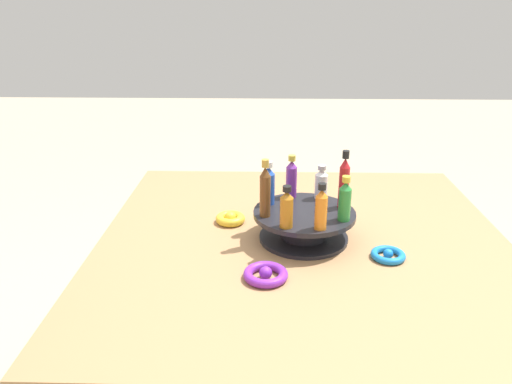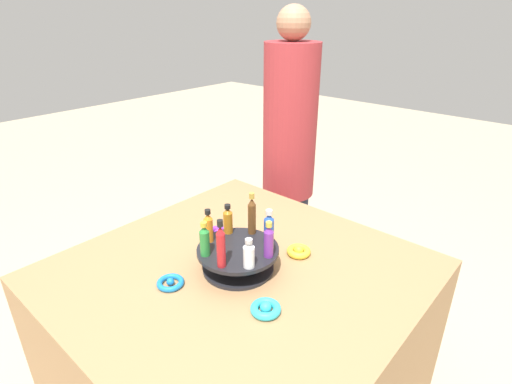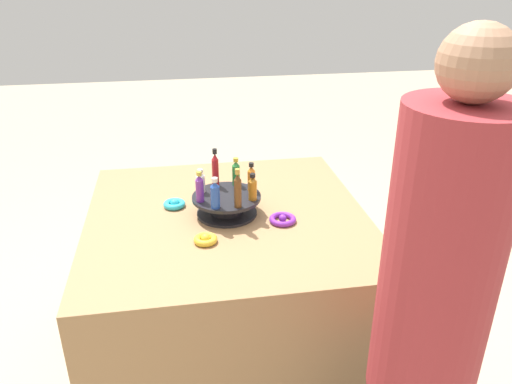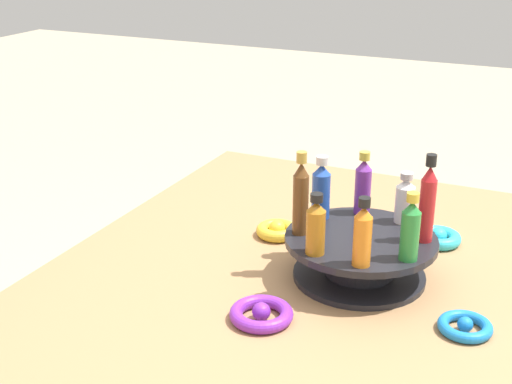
{
  "view_description": "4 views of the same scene",
  "coord_description": "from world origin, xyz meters",
  "views": [
    {
      "loc": [
        -0.09,
        -1.16,
        1.38
      ],
      "look_at": [
        -0.12,
        -0.06,
        0.94
      ],
      "focal_mm": 35.0,
      "sensor_mm": 36.0,
      "label": 1
    },
    {
      "loc": [
        0.76,
        0.75,
        1.55
      ],
      "look_at": [
        -0.2,
        -0.1,
        0.96
      ],
      "focal_mm": 28.0,
      "sensor_mm": 36.0,
      "label": 2
    },
    {
      "loc": [
        -1.69,
        0.17,
        1.68
      ],
      "look_at": [
        -0.17,
        -0.08,
        0.95
      ],
      "focal_mm": 35.0,
      "sensor_mm": 36.0,
      "label": 3
    },
    {
      "loc": [
        0.3,
        -1.07,
        1.38
      ],
      "look_at": [
        -0.16,
        -0.08,
        0.95
      ],
      "focal_mm": 50.0,
      "sensor_mm": 36.0,
      "label": 4
    }
  ],
  "objects": [
    {
      "name": "person_figure",
      "position": [
        -0.8,
        -0.41,
        0.79
      ],
      "size": [
        0.27,
        0.27,
        1.57
      ],
      "rotation": [
        0.0,
        0.0,
        0.47
      ],
      "color": "#282D42",
      "rests_on": "ground_plane"
    },
    {
      "name": "bottle_amber",
      "position": [
        -0.05,
        -0.09,
        0.91
      ],
      "size": [
        0.03,
        0.03,
        0.1
      ],
      "color": "#AD6B19",
      "rests_on": "display_stand"
    },
    {
      "name": "party_table",
      "position": [
        0.0,
        0.0,
        0.39
      ],
      "size": [
        1.06,
        1.06,
        0.79
      ],
      "color": "#9E754C",
      "rests_on": "ground_plane"
    },
    {
      "name": "ribbon_bow_purple",
      "position": [
        -0.1,
        -0.2,
        0.8
      ],
      "size": [
        0.1,
        0.1,
        0.03
      ],
      "color": "purple",
      "rests_on": "party_table"
    },
    {
      "name": "ribbon_bow_gold",
      "position": [
        -0.2,
        0.1,
        0.8
      ],
      "size": [
        0.08,
        0.08,
        0.03
      ],
      "color": "gold",
      "rests_on": "party_table"
    },
    {
      "name": "bottle_clear",
      "position": [
        0.05,
        0.09,
        0.91
      ],
      "size": [
        0.03,
        0.03,
        0.09
      ],
      "color": "silver",
      "rests_on": "display_stand"
    },
    {
      "name": "bottle_green",
      "position": [
        0.09,
        -0.05,
        0.92
      ],
      "size": [
        0.03,
        0.03,
        0.11
      ],
      "color": "#288438",
      "rests_on": "display_stand"
    },
    {
      "name": "ribbon_bow_blue",
      "position": [
        0.2,
        -0.1,
        0.8
      ],
      "size": [
        0.08,
        0.08,
        0.02
      ],
      "color": "blue",
      "rests_on": "party_table"
    },
    {
      "name": "bottle_orange",
      "position": [
        0.03,
        -0.1,
        0.92
      ],
      "size": [
        0.03,
        0.03,
        0.11
      ],
      "color": "orange",
      "rests_on": "display_stand"
    },
    {
      "name": "ribbon_bow_teal",
      "position": [
        0.1,
        0.2,
        0.8
      ],
      "size": [
        0.09,
        0.09,
        0.03
      ],
      "color": "#2DB7CC",
      "rests_on": "party_table"
    },
    {
      "name": "bottle_purple",
      "position": [
        -0.03,
        0.1,
        0.92
      ],
      "size": [
        0.03,
        0.03,
        0.12
      ],
      "color": "#702D93",
      "rests_on": "display_stand"
    },
    {
      "name": "bottle_blue",
      "position": [
        -0.09,
        0.05,
        0.92
      ],
      "size": [
        0.03,
        0.03,
        0.12
      ],
      "color": "#234CAD",
      "rests_on": "display_stand"
    },
    {
      "name": "bottle_brown",
      "position": [
        -0.1,
        -0.03,
        0.93
      ],
      "size": [
        0.03,
        0.03,
        0.15
      ],
      "color": "brown",
      "rests_on": "display_stand"
    },
    {
      "name": "display_stand",
      "position": [
        0.0,
        0.0,
        0.83
      ],
      "size": [
        0.26,
        0.26,
        0.08
      ],
      "color": "black",
      "rests_on": "party_table"
    },
    {
      "name": "bottle_red",
      "position": [
        0.1,
        0.03,
        0.94
      ],
      "size": [
        0.03,
        0.03,
        0.15
      ],
      "color": "#B21E23",
      "rests_on": "display_stand"
    },
    {
      "name": "ground_plane",
      "position": [
        0.0,
        0.0,
        0.0
      ],
      "size": [
        12.0,
        12.0,
        0.0
      ],
      "primitive_type": "plane",
      "color": "tan"
    }
  ]
}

